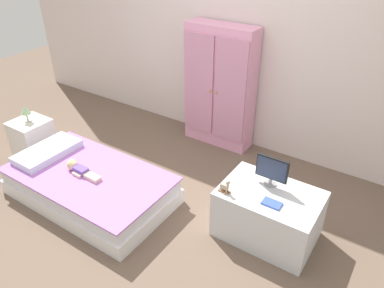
{
  "coord_description": "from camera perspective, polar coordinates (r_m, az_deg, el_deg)",
  "views": [
    {
      "loc": [
        1.7,
        -1.85,
        2.21
      ],
      "look_at": [
        0.21,
        0.38,
        0.57
      ],
      "focal_mm": 34.36,
      "sensor_mm": 36.0,
      "label": 1
    }
  ],
  "objects": [
    {
      "name": "tv_monitor",
      "position": [
        2.89,
        12.29,
        -3.92
      ],
      "size": [
        0.26,
        0.1,
        0.25
      ],
      "color": "#99999E",
      "rests_on": "tv_stand"
    },
    {
      "name": "bed",
      "position": [
        3.51,
        -15.5,
        -6.22
      ],
      "size": [
        1.51,
        0.85,
        0.27
      ],
      "color": "white",
      "rests_on": "ground_plane"
    },
    {
      "name": "nightstand",
      "position": [
        4.27,
        -23.46,
        0.7
      ],
      "size": [
        0.35,
        0.35,
        0.43
      ],
      "primitive_type": "cube",
      "color": "silver",
      "rests_on": "ground_plane"
    },
    {
      "name": "ground_plane",
      "position": [
        3.35,
        -6.75,
        -10.33
      ],
      "size": [
        10.0,
        10.0,
        0.02
      ],
      "primitive_type": "cube",
      "color": "brown"
    },
    {
      "name": "doll",
      "position": [
        3.45,
        -17.31,
        -3.61
      ],
      "size": [
        0.39,
        0.14,
        0.1
      ],
      "color": "#6B4CB2",
      "rests_on": "bed"
    },
    {
      "name": "table_lamp",
      "position": [
        4.13,
        -24.44,
        4.76
      ],
      "size": [
        0.1,
        0.1,
        0.18
      ],
      "color": "#B7B2AD",
      "rests_on": "nightstand"
    },
    {
      "name": "back_wall",
      "position": [
        3.92,
        7.5,
        18.45
      ],
      "size": [
        6.4,
        0.05,
        2.7
      ],
      "primitive_type": "cube",
      "color": "silver",
      "rests_on": "ground_plane"
    },
    {
      "name": "pillow",
      "position": [
        3.8,
        -21.5,
        -1.09
      ],
      "size": [
        0.32,
        0.61,
        0.07
      ],
      "primitive_type": "cube",
      "color": "silver",
      "rests_on": "bed"
    },
    {
      "name": "rocking_horse_toy",
      "position": [
        2.81,
        5.21,
        -6.59
      ],
      "size": [
        0.1,
        0.04,
        0.12
      ],
      "color": "#8E6642",
      "rests_on": "tv_stand"
    },
    {
      "name": "book_blue",
      "position": [
        2.79,
        12.29,
        -9.0
      ],
      "size": [
        0.14,
        0.09,
        0.01
      ],
      "primitive_type": "cube",
      "color": "blue",
      "rests_on": "tv_stand"
    },
    {
      "name": "tv_stand",
      "position": [
        3.03,
        11.71,
        -10.61
      ],
      "size": [
        0.76,
        0.53,
        0.43
      ],
      "primitive_type": "cube",
      "color": "silver",
      "rests_on": "ground_plane"
    },
    {
      "name": "wardrobe",
      "position": [
        4.02,
        4.33,
        8.78
      ],
      "size": [
        0.76,
        0.29,
        1.34
      ],
      "color": "#E599BC",
      "rests_on": "ground_plane"
    }
  ]
}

